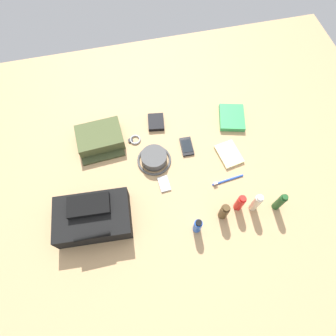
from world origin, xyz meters
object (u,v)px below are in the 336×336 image
Objects in this scene: sunscreen_spray at (240,203)px; backpack at (93,217)px; bucket_hat at (154,158)px; wallet at (156,122)px; shampoo_bottle at (280,202)px; toothbrush at (226,180)px; media_player at (164,184)px; notepad at (229,154)px; paperback_novel at (232,118)px; toiletry_pouch at (100,138)px; cologne_bottle at (224,212)px; cell_phone at (187,146)px; lotion_bottle at (256,203)px; wristwatch at (135,140)px; deodorant_spray at (198,226)px.

backpack is at bearing -7.00° from sunscreen_spray.
bucket_hat reaches higher than wallet.
shampoo_bottle is 0.82× the size of toothbrush.
notepad is (-0.38, -0.09, 0.00)m from media_player.
shampoo_bottle is at bearing 94.70° from paperback_novel.
paperback_novel reaches higher than media_player.
toiletry_pouch is (-0.08, -0.44, -0.02)m from backpack.
wallet is at bearing -8.76° from paperback_novel.
paperback_novel is at bearing -121.43° from notepad.
cologne_bottle is at bearing 137.34° from media_player.
cell_phone is at bearing -79.83° from cologne_bottle.
shampoo_bottle reaches higher than backpack.
lotion_bottle is at bearing 129.70° from wallet.
media_player is (0.25, -0.23, -0.05)m from cologne_bottle.
bucket_hat is at bearing -54.32° from cologne_bottle.
wristwatch is at bearing -40.87° from shampoo_bottle.
shampoo_bottle reaches higher than wallet.
deodorant_spray is (-0.13, 0.41, 0.03)m from bucket_hat.
bucket_hat reaches higher than toothbrush.
deodorant_spray is 1.38× the size of media_player.
bucket_hat is at bearing 83.98° from wallet.
sunscreen_spray is 0.30m from notepad.
media_player is at bearing -31.20° from sunscreen_spray.
bucket_hat is 1.53× the size of deodorant_spray.
lotion_bottle is 1.22× the size of deodorant_spray.
toiletry_pouch reaches higher than wallet.
paperback_novel is 1.38× the size of notepad.
shampoo_bottle reaches higher than deodorant_spray.
sunscreen_spray reaches higher than bucket_hat.
cologne_bottle is at bearing 169.79° from backpack.
paperback_novel is at bearing -85.30° from shampoo_bottle.
paperback_novel is (-0.84, -0.43, -0.05)m from backpack.
wallet is (-0.04, -0.38, 0.01)m from media_player.
notepad is at bearing -164.61° from backpack.
lotion_bottle is at bearing 139.39° from bucket_hat.
lotion_bottle reaches higher than wallet.
sunscreen_spray is 0.86× the size of notepad.
shampoo_bottle is 0.83m from wristwatch.
bucket_hat is at bearing -30.30° from toothbrush.
cell_phone is at bearing -67.55° from sunscreen_spray.
bucket_hat is at bearing -81.21° from media_player.
wristwatch is at bearing -45.41° from lotion_bottle.
toiletry_pouch is 0.71m from deodorant_spray.
cologne_bottle is 0.59× the size of paperback_novel.
bucket_hat is at bearing -17.47° from notepad.
toiletry_pouch is 3.58× the size of wristwatch.
notepad is (-0.06, -0.15, 0.00)m from toothbrush.
lotion_bottle is 0.84× the size of toothbrush.
wristwatch is 0.41× the size of toothbrush.
media_player is 0.50× the size of toothbrush.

